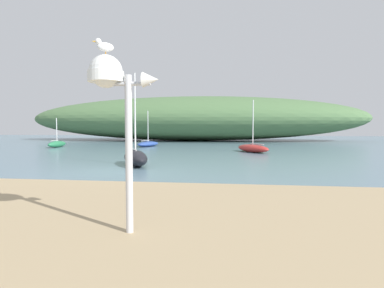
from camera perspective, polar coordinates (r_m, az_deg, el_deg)
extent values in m
plane|color=slate|center=(14.17, -14.12, -4.94)|extent=(120.00, 120.00, 0.00)
ellipsoid|color=#517547|center=(45.95, 0.09, 4.74)|extent=(50.29, 15.10, 6.52)
cylinder|color=silver|center=(5.19, -11.67, -1.95)|extent=(0.12, 0.12, 2.63)
cylinder|color=silver|center=(5.22, -11.81, 10.93)|extent=(0.76, 0.07, 0.07)
cylinder|color=white|center=(5.37, -15.75, 11.98)|extent=(0.59, 0.59, 0.18)
sphere|color=white|center=(5.39, -15.76, 12.90)|extent=(0.55, 0.55, 0.55)
cone|color=silver|center=(5.12, -7.71, 11.81)|extent=(0.26, 0.25, 0.25)
cylinder|color=orange|center=(5.43, -15.76, 16.03)|extent=(0.01, 0.01, 0.05)
cylinder|color=orange|center=(5.47, -15.85, 15.94)|extent=(0.01, 0.01, 0.05)
ellipsoid|color=white|center=(5.47, -15.82, 17.00)|extent=(0.29, 0.26, 0.15)
ellipsoid|color=#9EA0A8|center=(5.48, -15.83, 17.26)|extent=(0.27, 0.23, 0.05)
sphere|color=white|center=(5.47, -17.08, 17.81)|extent=(0.10, 0.10, 0.10)
cone|color=gold|center=(5.45, -17.91, 17.75)|extent=(0.07, 0.06, 0.03)
ellipsoid|color=black|center=(16.02, -10.49, -2.55)|extent=(2.53, 3.57, 0.79)
cylinder|color=silver|center=(15.96, -10.57, 5.50)|extent=(0.08, 0.08, 4.17)
cylinder|color=silver|center=(16.50, -10.81, -0.96)|extent=(0.78, 1.42, 0.06)
ellipsoid|color=#2D4C9E|center=(31.64, -8.19, 0.01)|extent=(2.16, 3.76, 0.53)
cylinder|color=silver|center=(31.60, -8.21, 3.18)|extent=(0.08, 0.08, 3.29)
cylinder|color=silver|center=(31.17, -8.69, 0.61)|extent=(0.46, 1.56, 0.06)
ellipsoid|color=#287A4C|center=(32.81, -23.86, -0.03)|extent=(0.83, 2.85, 0.63)
cylinder|color=silver|center=(32.77, -23.91, 2.31)|extent=(0.08, 0.08, 2.43)
cylinder|color=silver|center=(32.43, -24.26, 0.59)|extent=(0.06, 1.28, 0.06)
ellipsoid|color=#B72D28|center=(24.65, 11.25, -0.80)|extent=(3.00, 3.82, 0.61)
cylinder|color=silver|center=(24.59, 11.30, 3.77)|extent=(0.08, 0.08, 3.69)
cylinder|color=silver|center=(24.17, 12.03, 0.00)|extent=(0.92, 1.46, 0.06)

